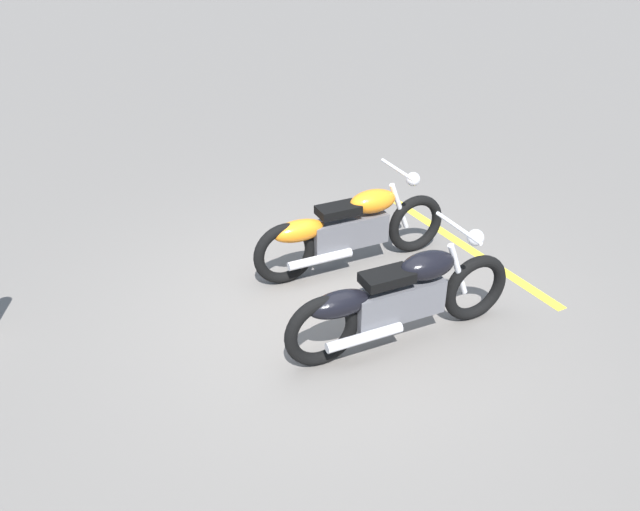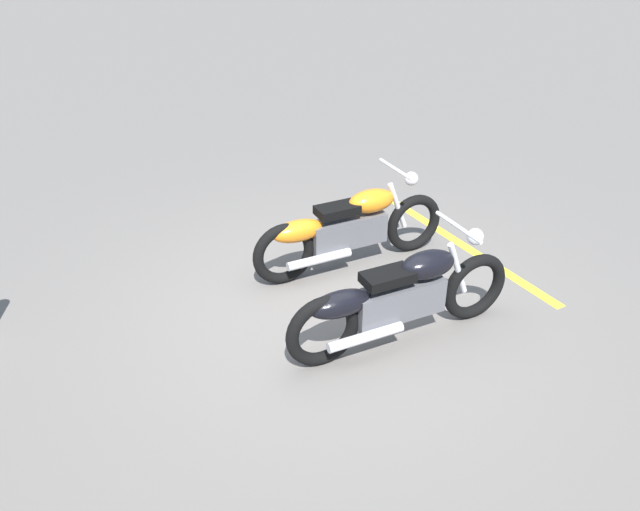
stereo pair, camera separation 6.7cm
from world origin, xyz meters
The scene contains 4 objects.
ground_plane centered at (0.00, 0.00, 0.00)m, with size 60.00×60.00×0.00m, color #66605B.
motorcycle_bright_foreground centered at (-0.54, -0.66, 0.46)m, with size 2.23×0.62×1.04m.
motorcycle_dark_foreground centered at (-0.29, 0.67, 0.46)m, with size 2.23×0.62×1.04m.
parking_stripe_near centered at (-1.95, -0.62, 0.00)m, with size 3.20×0.12×0.01m, color yellow.
Camera 1 is at (2.30, 4.33, 3.43)m, focal length 34.74 mm.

